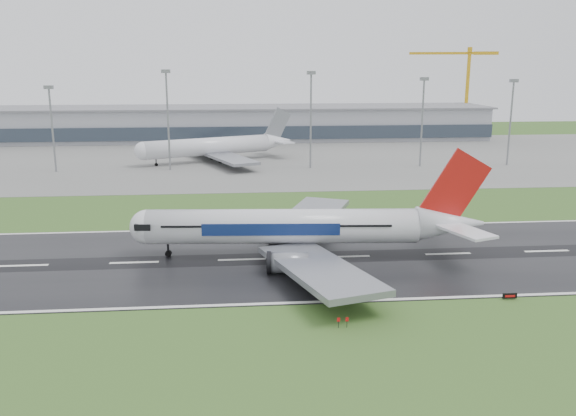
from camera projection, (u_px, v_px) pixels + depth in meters
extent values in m
plane|color=#31551F|center=(242.00, 260.00, 113.38)|extent=(520.00, 520.00, 0.00)
cube|color=black|center=(242.00, 260.00, 113.37)|extent=(400.00, 45.00, 0.10)
cube|color=slate|center=(238.00, 158.00, 234.40)|extent=(400.00, 130.00, 0.08)
cube|color=gray|center=(237.00, 124.00, 290.74)|extent=(240.00, 36.00, 15.00)
cylinder|color=gray|center=(53.00, 131.00, 201.67)|extent=(0.64, 0.64, 27.77)
cylinder|color=gray|center=(168.00, 123.00, 204.34)|extent=(0.64, 0.64, 32.87)
cylinder|color=gray|center=(311.00, 122.00, 208.57)|extent=(0.64, 0.64, 32.32)
cylinder|color=gray|center=(422.00, 124.00, 212.19)|extent=(0.64, 0.64, 30.19)
cylinder|color=gray|center=(510.00, 124.00, 215.02)|extent=(0.64, 0.64, 29.49)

